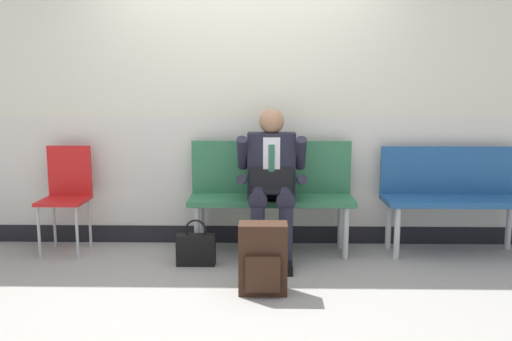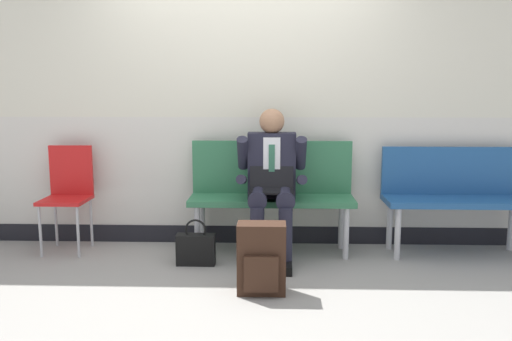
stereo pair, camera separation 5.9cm
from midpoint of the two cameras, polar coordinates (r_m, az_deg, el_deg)
name	(u,v)px [view 1 (the left image)]	position (r m, az deg, el deg)	size (l,w,h in m)	color
ground_plane	(239,269)	(4.15, -2.25, -10.76)	(18.00, 18.00, 0.00)	gray
station_wall	(243,81)	(4.69, -1.80, 9.79)	(6.50, 0.14, 2.97)	beige
bench_with_person	(271,187)	(4.49, 1.30, -1.88)	(1.39, 0.42, 0.95)	#2D6B47
bench_empty	(454,191)	(4.76, 20.56, -2.08)	(1.22, 0.42, 0.91)	navy
person_seated	(271,180)	(4.27, 1.32, -1.01)	(0.57, 0.70, 1.24)	#1E1E2D
backpack	(263,259)	(3.62, 0.29, -9.72)	(0.33, 0.22, 0.49)	#331E14
handbag	(196,249)	(4.23, -7.01, -8.53)	(0.31, 0.11, 0.37)	black
folding_chair	(67,189)	(4.81, -20.39, -1.87)	(0.38, 0.38, 0.91)	red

